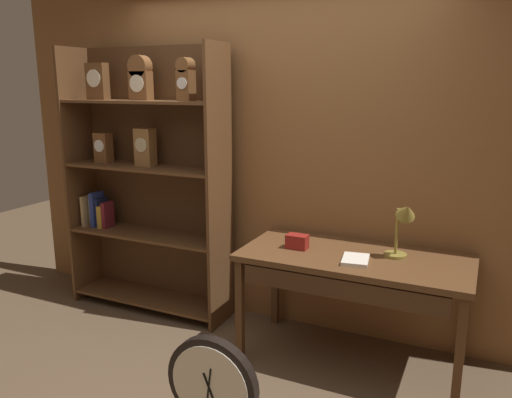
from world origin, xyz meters
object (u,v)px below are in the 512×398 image
(toolbox_small, at_px, (297,242))
(round_clock_large, at_px, (212,386))
(bookshelf, at_px, (145,177))
(desk_lamp, at_px, (403,223))
(workbench, at_px, (353,268))
(open_repair_manual, at_px, (355,260))

(toolbox_small, height_order, round_clock_large, toolbox_small)
(bookshelf, height_order, desk_lamp, bookshelf)
(workbench, height_order, toolbox_small, toolbox_small)
(bookshelf, height_order, toolbox_small, bookshelf)
(workbench, relative_size, round_clock_large, 2.62)
(bookshelf, relative_size, toolbox_small, 15.02)
(desk_lamp, bearing_deg, workbench, -165.67)
(bookshelf, relative_size, open_repair_manual, 9.74)
(bookshelf, bearing_deg, toolbox_small, -7.87)
(bookshelf, xyz_separation_m, desk_lamp, (2.07, -0.11, -0.11))
(bookshelf, height_order, workbench, bookshelf)
(workbench, height_order, desk_lamp, desk_lamp)
(bookshelf, distance_m, toolbox_small, 1.44)
(bookshelf, relative_size, round_clock_large, 3.80)
(toolbox_small, distance_m, open_repair_manual, 0.44)
(desk_lamp, height_order, open_repair_manual, desk_lamp)
(toolbox_small, bearing_deg, workbench, 1.07)
(bookshelf, xyz_separation_m, toolbox_small, (1.39, -0.19, -0.30))
(toolbox_small, bearing_deg, bookshelf, 172.13)
(desk_lamp, bearing_deg, toolbox_small, -173.19)
(round_clock_large, bearing_deg, bookshelf, 137.38)
(workbench, distance_m, round_clock_large, 1.19)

